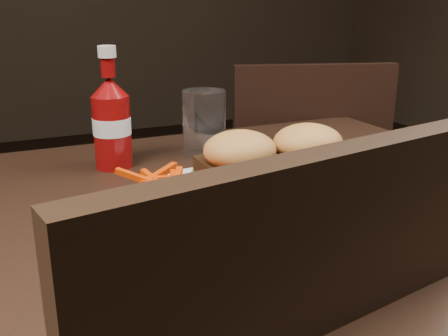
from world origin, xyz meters
name	(u,v)px	position (x,y,z in m)	size (l,w,h in m)	color
dining_table	(163,227)	(0.00, 0.00, 0.73)	(1.20, 0.80, 0.04)	black
chair_far	(290,208)	(0.58, 0.61, 0.43)	(0.42, 0.42, 0.04)	black
plate	(227,200)	(0.10, 0.00, 0.76)	(0.29, 0.29, 0.01)	white
sandwich_half_a	(239,187)	(0.12, 0.00, 0.77)	(0.09, 0.09, 0.02)	beige
sandwich_half_b	(306,178)	(0.23, 0.00, 0.77)	(0.09, 0.09, 0.02)	#FAF2C6
fries_pile	(178,191)	(0.02, -0.01, 0.78)	(0.11, 0.11, 0.05)	#D34600
ketchup_bottle	(112,133)	(-0.01, 0.23, 0.81)	(0.06, 0.06, 0.13)	maroon
tumbler	(204,124)	(0.16, 0.25, 0.81)	(0.08, 0.08, 0.13)	white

